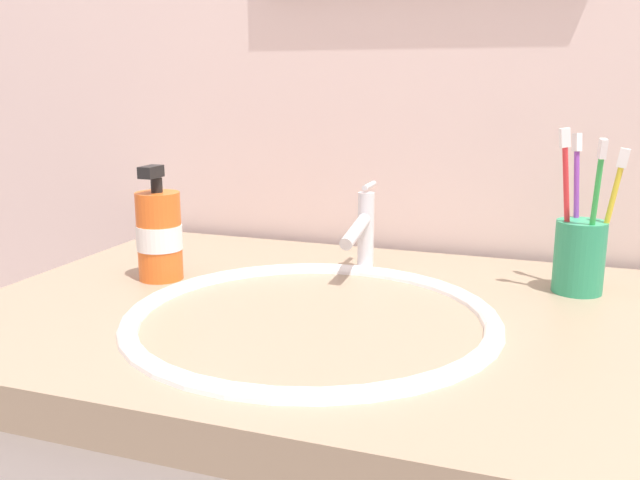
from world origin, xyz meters
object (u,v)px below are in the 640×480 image
toothbrush_cup (579,257)px  soap_dispenser (159,235)px  faucet (363,230)px  toothbrush_green (594,208)px  toothbrush_purple (576,200)px  toothbrush_yellow (610,211)px  toothbrush_red (566,200)px

toothbrush_cup → soap_dispenser: 0.57m
faucet → toothbrush_green: toothbrush_green is taller
faucet → toothbrush_purple: size_ratio=0.69×
toothbrush_yellow → soap_dispenser: toothbrush_yellow is taller
toothbrush_red → toothbrush_purple: bearing=70.6°
toothbrush_green → toothbrush_purple: (-0.02, 0.05, 0.00)m
toothbrush_yellow → soap_dispenser: (-0.59, -0.13, -0.05)m
toothbrush_yellow → toothbrush_purple: toothbrush_purple is taller
toothbrush_yellow → toothbrush_cup: bearing=176.8°
soap_dispenser → toothbrush_green: bearing=10.8°
faucet → toothbrush_cup: (0.30, 0.01, -0.02)m
toothbrush_cup → soap_dispenser: soap_dispenser is taller
toothbrush_red → toothbrush_yellow: bearing=8.7°
faucet → toothbrush_green: size_ratio=0.70×
toothbrush_purple → soap_dispenser: (-0.55, -0.16, -0.06)m
toothbrush_purple → toothbrush_red: 0.04m
faucet → toothbrush_red: (0.27, -0.00, 0.06)m
faucet → toothbrush_yellow: toothbrush_yellow is taller
toothbrush_cup → toothbrush_red: bearing=-155.7°
faucet → soap_dispenser: size_ratio=0.86×
toothbrush_green → toothbrush_purple: size_ratio=0.99×
toothbrush_green → toothbrush_yellow: bearing=47.4°
faucet → toothbrush_purple: (0.29, 0.03, 0.05)m
toothbrush_yellow → soap_dispenser: 0.60m
toothbrush_green → toothbrush_red: bearing=159.1°
toothbrush_cup → toothbrush_red: size_ratio=0.46×
faucet → toothbrush_red: toothbrush_red is taller
soap_dispenser → toothbrush_red: bearing=12.8°
faucet → toothbrush_cup: faucet is taller
faucet → toothbrush_cup: 0.30m
toothbrush_cup → toothbrush_green: bearing=-62.0°
faucet → toothbrush_green: bearing=-3.1°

